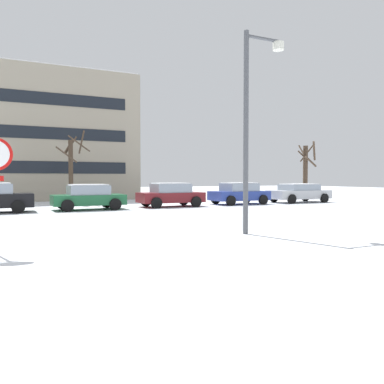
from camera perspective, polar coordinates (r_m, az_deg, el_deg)
ground_plane at (r=12.02m, az=-21.63°, el=-6.42°), size 120.00×120.00×0.00m
road_surface at (r=15.92m, az=-22.49°, el=-4.37°), size 80.00×9.88×0.00m
street_lamp at (r=12.48m, az=8.79°, el=11.29°), size 1.47×0.36×6.25m
parked_car_green at (r=22.08m, az=-14.91°, el=-0.67°), size 3.87×2.14×1.40m
parked_car_maroon at (r=23.64m, az=-3.13°, el=-0.38°), size 3.94×2.06×1.45m
parked_car_blue at (r=26.00m, az=6.91°, el=-0.17°), size 3.86×2.20×1.45m
parked_car_silver at (r=28.84m, az=15.38°, el=-0.08°), size 4.56×2.21×1.34m
tree_far_left at (r=33.37m, az=16.34°, el=3.20°), size 1.70×1.92×4.69m
tree_far_right at (r=26.58m, az=-17.22°, el=3.48°), size 2.18×2.01×4.80m
building_far_left at (r=35.26m, az=-19.66°, el=7.41°), size 12.65×8.70×10.21m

